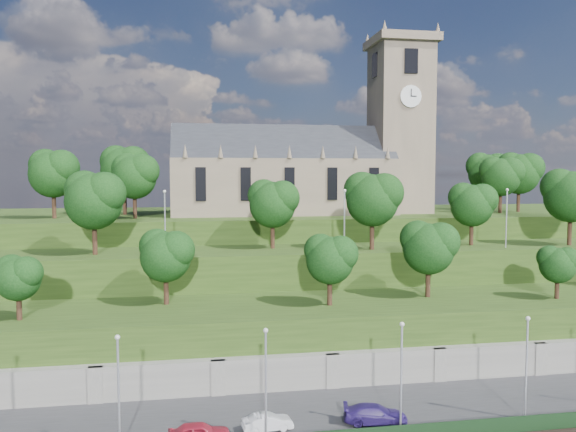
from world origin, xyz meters
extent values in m
cube|color=#2D2D30|center=(0.00, 6.00, 1.00)|extent=(160.00, 12.00, 2.00)
cube|color=black|center=(0.00, 0.60, 2.60)|extent=(160.00, 0.10, 1.20)
cube|color=slate|center=(0.00, 12.00, 2.50)|extent=(160.00, 2.00, 5.00)
cube|color=slate|center=(-25.00, 11.20, 2.50)|extent=(1.20, 0.60, 5.00)
cube|color=slate|center=(-15.00, 11.20, 2.50)|extent=(1.20, 0.60, 5.00)
cube|color=slate|center=(-5.00, 11.20, 2.50)|extent=(1.20, 0.60, 5.00)
cube|color=slate|center=(5.00, 11.20, 2.50)|extent=(1.20, 0.60, 5.00)
cube|color=slate|center=(15.00, 11.20, 2.50)|extent=(1.20, 0.60, 5.00)
cube|color=#263D14|center=(0.00, 18.00, 4.00)|extent=(160.00, 12.00, 8.00)
cube|color=#263D14|center=(0.00, 29.00, 6.00)|extent=(160.00, 10.00, 12.00)
cube|color=#263D14|center=(0.00, 50.00, 7.50)|extent=(160.00, 32.00, 15.00)
cube|color=#6C5C4B|center=(-4.00, 46.00, 19.00)|extent=(32.00, 12.00, 8.00)
cube|color=#212329|center=(-4.00, 46.00, 23.00)|extent=(32.00, 10.18, 10.18)
cone|color=#6C5C4B|center=(-18.00, 40.00, 23.90)|extent=(0.70, 0.70, 1.80)
cone|color=#6C5C4B|center=(-13.33, 40.00, 23.90)|extent=(0.70, 0.70, 1.80)
cone|color=#6C5C4B|center=(-8.67, 40.00, 23.90)|extent=(0.70, 0.70, 1.80)
cone|color=#6C5C4B|center=(-4.00, 40.00, 23.90)|extent=(0.70, 0.70, 1.80)
cone|color=#6C5C4B|center=(0.67, 40.00, 23.90)|extent=(0.70, 0.70, 1.80)
cone|color=#6C5C4B|center=(5.33, 40.00, 23.90)|extent=(0.70, 0.70, 1.80)
cone|color=#6C5C4B|center=(10.00, 40.00, 23.90)|extent=(0.70, 0.70, 1.80)
cube|color=black|center=(-16.00, 39.92, 19.50)|extent=(1.40, 0.25, 4.50)
cube|color=black|center=(-10.00, 39.92, 19.50)|extent=(1.40, 0.25, 4.50)
cube|color=black|center=(-4.00, 39.92, 19.50)|extent=(1.40, 0.25, 4.50)
cube|color=black|center=(2.00, 39.92, 19.50)|extent=(1.40, 0.25, 4.50)
cube|color=black|center=(8.00, 39.92, 19.50)|extent=(1.40, 0.25, 4.50)
cube|color=#6C5C4B|center=(14.00, 46.00, 27.50)|extent=(8.00, 8.00, 25.00)
cube|color=#6C5C4B|center=(14.00, 46.00, 40.60)|extent=(9.20, 9.20, 1.20)
cone|color=#6C5C4B|center=(10.00, 42.00, 41.80)|extent=(0.80, 0.80, 1.60)
cone|color=#6C5C4B|center=(10.00, 50.00, 41.80)|extent=(0.80, 0.80, 1.60)
cone|color=#6C5C4B|center=(18.00, 42.00, 41.80)|extent=(0.80, 0.80, 1.60)
cone|color=#6C5C4B|center=(18.00, 50.00, 41.80)|extent=(0.80, 0.80, 1.60)
cube|color=black|center=(14.00, 41.92, 37.00)|extent=(2.00, 0.25, 3.50)
cube|color=black|center=(14.00, 50.08, 37.00)|extent=(2.00, 0.25, 3.50)
cube|color=black|center=(9.92, 46.00, 37.00)|extent=(0.25, 2.00, 3.50)
cube|color=black|center=(18.08, 46.00, 37.00)|extent=(0.25, 2.00, 3.50)
cylinder|color=white|center=(14.00, 41.88, 32.00)|extent=(3.20, 0.30, 3.20)
cylinder|color=white|center=(18.12, 46.00, 32.00)|extent=(0.30, 3.20, 3.20)
cube|color=black|center=(14.00, 41.70, 32.50)|extent=(0.12, 0.05, 1.10)
cube|color=black|center=(14.40, 41.70, 32.00)|extent=(0.80, 0.05, 0.12)
cylinder|color=black|center=(-32.12, 16.00, 9.24)|extent=(0.47, 0.47, 2.48)
sphere|color=black|center=(-32.12, 16.00, 11.64)|extent=(3.87, 3.87, 3.87)
sphere|color=black|center=(-31.35, 15.61, 12.22)|extent=(2.90, 2.90, 2.90)
sphere|color=black|center=(-32.80, 16.48, 12.42)|extent=(2.71, 2.71, 2.71)
cylinder|color=black|center=(-19.67, 20.00, 9.60)|extent=(0.50, 0.50, 3.20)
sphere|color=black|center=(-19.67, 20.00, 12.70)|extent=(4.98, 4.98, 4.98)
sphere|color=black|center=(-18.68, 19.50, 13.45)|extent=(3.74, 3.74, 3.74)
sphere|color=black|center=(-20.55, 20.62, 13.70)|extent=(3.49, 3.49, 3.49)
cylinder|color=black|center=(-3.88, 17.00, 9.51)|extent=(0.49, 0.49, 3.01)
sphere|color=black|center=(-3.88, 17.00, 12.42)|extent=(4.68, 4.68, 4.68)
sphere|color=black|center=(-2.94, 16.53, 13.12)|extent=(3.51, 3.51, 3.51)
sphere|color=black|center=(-4.69, 17.59, 13.35)|extent=(3.28, 3.28, 3.28)
cylinder|color=black|center=(7.15, 19.00, 9.72)|extent=(0.51, 0.51, 3.44)
sphere|color=black|center=(7.15, 19.00, 13.05)|extent=(5.35, 5.35, 5.35)
sphere|color=black|center=(8.22, 18.46, 13.85)|extent=(4.01, 4.01, 4.01)
sphere|color=black|center=(6.21, 19.67, 14.12)|extent=(3.75, 3.75, 3.75)
cylinder|color=black|center=(19.91, 16.00, 9.18)|extent=(0.46, 0.46, 2.36)
sphere|color=black|center=(19.91, 16.00, 11.46)|extent=(3.67, 3.67, 3.67)
sphere|color=black|center=(20.64, 15.63, 12.01)|extent=(2.75, 2.75, 2.75)
sphere|color=black|center=(19.27, 16.46, 12.19)|extent=(2.57, 2.57, 2.57)
cylinder|color=black|center=(-27.66, 28.00, 13.99)|extent=(0.54, 0.54, 3.97)
sphere|color=black|center=(-27.66, 28.00, 17.83)|extent=(6.18, 6.18, 6.18)
sphere|color=black|center=(-26.42, 27.38, 18.76)|extent=(4.64, 4.64, 4.64)
sphere|color=black|center=(-28.74, 28.77, 19.07)|extent=(4.33, 4.33, 4.33)
cylinder|color=black|center=(-7.72, 30.00, 13.77)|extent=(0.52, 0.52, 3.54)
sphere|color=black|center=(-7.72, 30.00, 17.20)|extent=(5.51, 5.51, 5.51)
sphere|color=black|center=(-6.61, 29.45, 18.02)|extent=(4.13, 4.13, 4.13)
sphere|color=black|center=(-8.68, 30.69, 18.30)|extent=(3.86, 3.86, 3.86)
cylinder|color=black|center=(3.60, 27.00, 13.96)|extent=(0.53, 0.53, 3.92)
sphere|color=black|center=(3.60, 27.00, 17.75)|extent=(6.10, 6.10, 6.10)
sphere|color=black|center=(4.82, 26.39, 18.67)|extent=(4.58, 4.58, 4.58)
sphere|color=black|center=(2.54, 27.76, 18.97)|extent=(4.27, 4.27, 4.27)
cylinder|color=black|center=(17.11, 29.00, 13.68)|extent=(0.51, 0.51, 3.35)
sphere|color=black|center=(17.11, 29.00, 16.92)|extent=(5.22, 5.22, 5.22)
sphere|color=black|center=(18.16, 28.48, 17.70)|extent=(3.91, 3.91, 3.91)
sphere|color=black|center=(16.20, 29.65, 17.96)|extent=(3.65, 3.65, 3.65)
cylinder|color=black|center=(29.17, 27.00, 14.05)|extent=(0.54, 0.54, 4.10)
sphere|color=black|center=(29.17, 27.00, 18.01)|extent=(6.38, 6.38, 6.38)
sphere|color=black|center=(28.05, 27.80, 19.29)|extent=(4.46, 4.46, 4.46)
cylinder|color=black|center=(-35.09, 42.00, 16.97)|extent=(0.54, 0.54, 3.94)
sphere|color=black|center=(-35.09, 42.00, 20.78)|extent=(6.13, 6.13, 6.13)
sphere|color=black|center=(-33.87, 41.39, 21.70)|extent=(4.60, 4.60, 4.60)
sphere|color=black|center=(-36.17, 42.77, 22.01)|extent=(4.29, 4.29, 4.29)
cylinder|color=black|center=(-26.79, 48.00, 17.16)|extent=(0.55, 0.55, 4.31)
sphere|color=black|center=(-26.79, 48.00, 21.32)|extent=(6.71, 6.71, 6.71)
sphere|color=black|center=(-25.45, 47.33, 22.33)|extent=(5.03, 5.03, 5.03)
sphere|color=black|center=(-27.97, 48.84, 22.66)|extent=(4.69, 4.69, 4.69)
cylinder|color=black|center=(-24.57, 40.00, 16.84)|extent=(0.52, 0.52, 3.69)
sphere|color=black|center=(-24.57, 40.00, 20.41)|extent=(5.74, 5.74, 5.74)
sphere|color=black|center=(-23.42, 39.43, 21.27)|extent=(4.30, 4.30, 4.30)
sphere|color=black|center=(-25.57, 40.72, 21.56)|extent=(4.02, 4.02, 4.02)
cylinder|color=black|center=(28.45, 42.00, 16.83)|extent=(0.52, 0.52, 3.65)
sphere|color=black|center=(28.45, 42.00, 20.36)|extent=(5.68, 5.68, 5.68)
sphere|color=black|center=(29.58, 41.43, 21.21)|extent=(4.26, 4.26, 4.26)
sphere|color=black|center=(27.45, 42.71, 21.49)|extent=(3.98, 3.98, 3.98)
cylinder|color=black|center=(30.75, 50.00, 17.03)|extent=(0.54, 0.54, 4.06)
sphere|color=black|center=(30.75, 50.00, 20.95)|extent=(6.31, 6.31, 6.31)
sphere|color=black|center=(32.01, 49.37, 21.89)|extent=(4.73, 4.73, 4.73)
sphere|color=black|center=(29.64, 50.79, 22.21)|extent=(4.42, 4.42, 4.42)
cylinder|color=black|center=(32.64, 44.00, 16.99)|extent=(0.54, 0.54, 3.98)
sphere|color=black|center=(32.64, 44.00, 20.84)|extent=(6.19, 6.19, 6.19)
sphere|color=black|center=(33.88, 43.38, 21.77)|extent=(4.64, 4.64, 4.64)
sphere|color=black|center=(31.56, 44.77, 22.08)|extent=(4.33, 4.33, 4.33)
cylinder|color=#B2B2B7|center=(-22.00, 2.50, 5.88)|extent=(0.16, 0.16, 7.75)
sphere|color=silver|center=(-22.00, 2.50, 9.87)|extent=(0.36, 0.36, 0.36)
cylinder|color=#B2B2B7|center=(-12.00, 2.50, 5.88)|extent=(0.16, 0.16, 7.75)
sphere|color=silver|center=(-12.00, 2.50, 9.87)|extent=(0.36, 0.36, 0.36)
cylinder|color=#B2B2B7|center=(-2.00, 2.50, 5.88)|extent=(0.16, 0.16, 7.75)
sphere|color=silver|center=(-2.00, 2.50, 9.87)|extent=(0.36, 0.36, 0.36)
cylinder|color=#B2B2B7|center=(8.00, 2.50, 5.88)|extent=(0.16, 0.16, 7.75)
sphere|color=silver|center=(8.00, 2.50, 9.87)|extent=(0.36, 0.36, 0.36)
cylinder|color=#B2B2B7|center=(-20.00, 26.00, 15.41)|extent=(0.16, 0.16, 6.82)
sphere|color=silver|center=(-20.00, 26.00, 18.94)|extent=(0.36, 0.36, 0.36)
cylinder|color=#B2B2B7|center=(0.00, 26.00, 15.41)|extent=(0.16, 0.16, 6.82)
sphere|color=silver|center=(0.00, 26.00, 18.94)|extent=(0.36, 0.36, 0.36)
cylinder|color=#B2B2B7|center=(20.00, 26.00, 15.41)|extent=(0.16, 0.16, 6.82)
sphere|color=silver|center=(20.00, 26.00, 18.94)|extent=(0.36, 0.36, 0.36)
imported|color=silver|center=(-11.71, 3.93, 2.61)|extent=(3.83, 1.69, 1.22)
imported|color=navy|center=(-3.52, 3.78, 2.70)|extent=(5.11, 2.94, 1.39)
camera|label=1|loc=(-16.75, -35.70, 20.72)|focal=35.00mm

